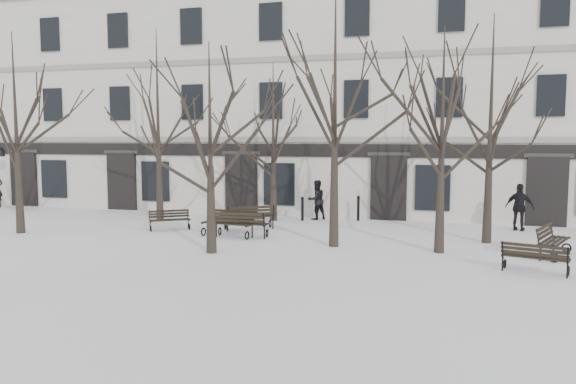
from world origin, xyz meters
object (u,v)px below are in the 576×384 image
at_px(bench_0, 170,219).
at_px(bench_2, 535,257).
at_px(tree_3, 443,112).
at_px(bench_5, 552,240).
at_px(tree_2, 335,82).
at_px(bench_1, 241,223).
at_px(bench_3, 228,222).
at_px(bench_4, 250,216).
at_px(tree_1, 210,123).
at_px(tree_0, 15,108).

distance_m(bench_0, bench_2, 13.56).
xyz_separation_m(tree_3, bench_5, (3.39, 0.34, -3.96)).
height_order(tree_2, bench_1, tree_2).
distance_m(bench_3, bench_4, 1.72).
distance_m(tree_3, bench_1, 8.17).
relative_size(tree_1, bench_1, 3.36).
distance_m(tree_0, bench_2, 18.84).
bearing_deg(tree_3, bench_0, 171.15).
bearing_deg(tree_2, bench_1, 168.64).
bearing_deg(tree_3, bench_2, -41.12).
distance_m(tree_2, bench_2, 8.20).
distance_m(tree_1, tree_2, 4.38).
xyz_separation_m(bench_2, bench_4, (-9.94, 4.81, 0.07)).
distance_m(bench_0, bench_4, 3.21).
bearing_deg(bench_0, tree_3, -43.57).
relative_size(bench_2, bench_3, 0.88).
distance_m(tree_3, bench_4, 8.77).
relative_size(tree_2, bench_1, 4.46).
xyz_separation_m(tree_0, tree_1, (8.66, -1.47, -0.63)).
bearing_deg(tree_3, bench_3, 173.40).
bearing_deg(bench_4, tree_2, 113.17).
xyz_separation_m(bench_3, bench_5, (11.01, -0.54, -0.01)).
height_order(tree_0, tree_2, tree_2).
height_order(bench_0, bench_2, bench_2).
bearing_deg(bench_4, tree_0, -13.74).
distance_m(tree_1, bench_5, 11.30).
bearing_deg(bench_3, bench_5, 6.25).
height_order(tree_0, bench_0, tree_0).
relative_size(tree_0, bench_4, 3.83).
bearing_deg(tree_2, tree_1, -149.57).
relative_size(tree_0, bench_2, 4.26).
bearing_deg(bench_1, tree_2, 165.22).
bearing_deg(bench_0, tree_2, -47.16).
height_order(tree_1, tree_2, tree_2).
xyz_separation_m(bench_0, bench_5, (13.84, -1.29, 0.09)).
xyz_separation_m(tree_1, bench_0, (-3.40, 3.65, -3.73)).
bearing_deg(tree_2, bench_3, 169.16).
bearing_deg(bench_0, bench_4, -17.33).
distance_m(bench_2, bench_3, 10.64).
height_order(tree_0, bench_5, tree_0).
bearing_deg(tree_0, bench_0, 22.44).
xyz_separation_m(bench_1, bench_2, (9.65, -3.04, -0.06)).
height_order(tree_1, bench_2, tree_1).
bearing_deg(tree_0, tree_1, -9.65).
bearing_deg(tree_1, bench_5, 12.73).
height_order(tree_2, bench_5, tree_2).
relative_size(tree_3, bench_0, 4.45).
height_order(bench_2, bench_5, bench_5).
distance_m(bench_3, bench_5, 11.03).
height_order(tree_0, bench_4, tree_0).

